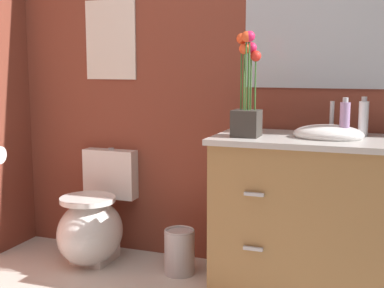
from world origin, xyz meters
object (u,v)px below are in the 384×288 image
(vanity_cabinet, at_px, (303,214))
(soap_bottle, at_px, (345,120))
(wall_poster, at_px, (111,40))
(trash_bin, at_px, (180,251))
(flower_vase, at_px, (247,98))
(toilet, at_px, (94,224))
(lotion_bottle, at_px, (363,118))
(wall_mirror, at_px, (316,25))

(vanity_cabinet, bearing_deg, soap_bottle, -6.89)
(wall_poster, bearing_deg, trash_bin, -25.34)
(vanity_cabinet, distance_m, flower_vase, 0.69)
(toilet, xyz_separation_m, vanity_cabinet, (1.30, -0.03, 0.20))
(lotion_bottle, relative_size, trash_bin, 0.77)
(vanity_cabinet, relative_size, flower_vase, 1.90)
(trash_bin, height_order, wall_mirror, wall_mirror)
(flower_vase, bearing_deg, trash_bin, 165.49)
(toilet, distance_m, flower_vase, 1.30)
(trash_bin, relative_size, wall_poster, 0.54)
(toilet, relative_size, flower_vase, 1.26)
(trash_bin, bearing_deg, flower_vase, -14.51)
(trash_bin, distance_m, wall_mirror, 1.52)
(toilet, distance_m, trash_bin, 0.59)
(flower_vase, xyz_separation_m, wall_mirror, (0.29, 0.38, 0.39))
(wall_mirror, bearing_deg, toilet, -168.32)
(soap_bottle, xyz_separation_m, lotion_bottle, (0.08, 0.16, -0.00))
(vanity_cabinet, bearing_deg, toilet, 178.83)
(wall_mirror, bearing_deg, trash_bin, -158.93)
(wall_mirror, bearing_deg, soap_bottle, -57.75)
(lotion_bottle, height_order, trash_bin, lotion_bottle)
(toilet, height_order, vanity_cabinet, vanity_cabinet)
(vanity_cabinet, height_order, soap_bottle, soap_bottle)
(flower_vase, distance_m, trash_bin, 1.02)
(soap_bottle, bearing_deg, wall_mirror, 122.25)
(lotion_bottle, bearing_deg, wall_poster, 174.39)
(soap_bottle, xyz_separation_m, wall_poster, (-1.49, 0.32, 0.43))
(lotion_bottle, xyz_separation_m, trash_bin, (-1.00, -0.12, -0.82))
(vanity_cabinet, distance_m, lotion_bottle, 0.60)
(trash_bin, xyz_separation_m, wall_mirror, (0.71, 0.27, 1.31))
(toilet, bearing_deg, soap_bottle, -1.93)
(vanity_cabinet, xyz_separation_m, soap_bottle, (0.20, -0.02, 0.51))
(lotion_bottle, distance_m, wall_mirror, 0.59)
(flower_vase, bearing_deg, lotion_bottle, 21.83)
(soap_bottle, distance_m, wall_mirror, 0.62)
(flower_vase, height_order, trash_bin, flower_vase)
(soap_bottle, height_order, wall_poster, wall_poster)
(vanity_cabinet, height_order, lotion_bottle, lotion_bottle)
(toilet, height_order, flower_vase, flower_vase)
(toilet, distance_m, lotion_bottle, 1.73)
(flower_vase, height_order, wall_mirror, wall_mirror)
(flower_vase, xyz_separation_m, trash_bin, (-0.42, 0.11, -0.92))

